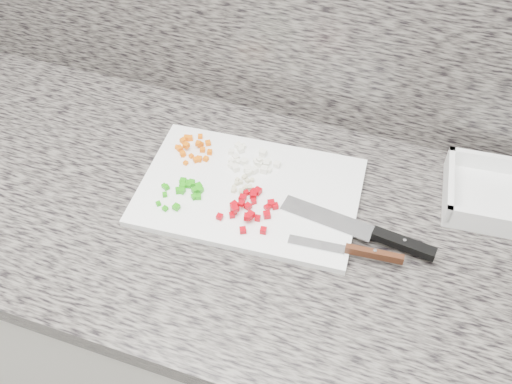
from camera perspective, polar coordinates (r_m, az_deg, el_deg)
cabinet at (r=1.46m, az=-3.43°, el=-13.39°), size 3.92×0.62×0.86m
countertop at (r=1.09m, az=-4.49°, el=-1.94°), size 3.96×0.64×0.04m
cutting_board at (r=1.08m, az=-0.66°, el=0.05°), size 0.43×0.30×0.01m
carrot_pile at (r=1.15m, az=-6.31°, el=4.40°), size 0.08×0.09×0.02m
onion_pile at (r=1.12m, az=-0.57°, el=3.10°), size 0.11×0.08×0.02m
green_pepper_pile at (r=1.08m, az=-7.06°, el=0.24°), size 0.08×0.09×0.01m
red_pepper_pile at (r=1.04m, az=-0.57°, el=-1.57°), size 0.10×0.11×0.02m
garlic_pile at (r=1.08m, az=-1.39°, el=0.64°), size 0.04×0.05×0.01m
chef_knife at (r=1.02m, az=11.95°, el=-4.18°), size 0.28×0.06×0.02m
paring_knife at (r=0.99m, az=10.29°, el=-5.88°), size 0.20×0.03×0.02m
tray at (r=1.15m, az=23.88°, el=-0.65°), size 0.24×0.18×0.05m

